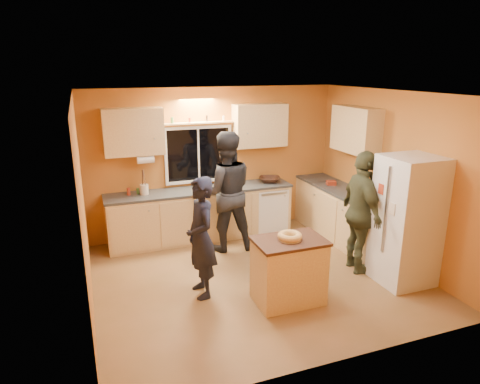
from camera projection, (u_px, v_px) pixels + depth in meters
name	position (u px, v px, depth m)	size (l,w,h in m)	color
ground	(257.00, 277.00, 6.20)	(4.50, 4.50, 0.00)	brown
room_shell	(255.00, 161.00, 6.15)	(4.54, 4.04, 2.61)	#B2712D
back_counter	(221.00, 211.00, 7.61)	(4.23, 0.62, 0.90)	tan
right_counter	(353.00, 220.00, 7.17)	(0.62, 1.84, 0.90)	tan
refrigerator	(407.00, 221.00, 5.86)	(0.72, 0.70, 1.80)	silver
island	(289.00, 270.00, 5.45)	(0.89, 0.61, 0.86)	tan
bundt_pastry	(290.00, 236.00, 5.32)	(0.31, 0.31, 0.09)	tan
person_left	(201.00, 238.00, 5.52)	(0.59, 0.39, 1.61)	black
person_center	(225.00, 192.00, 6.92)	(0.95, 0.74, 1.96)	black
person_right	(361.00, 213.00, 6.16)	(1.06, 0.44, 1.81)	#3A3E27
mixing_bowl	(270.00, 180.00, 7.80)	(0.38, 0.38, 0.09)	black
utensil_crock	(144.00, 189.00, 7.03)	(0.14, 0.14, 0.17)	beige
potted_plant	(388.00, 199.00, 6.28)	(0.27, 0.24, 0.31)	gray
red_box	(331.00, 183.00, 7.61)	(0.16, 0.12, 0.07)	#9A2E17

